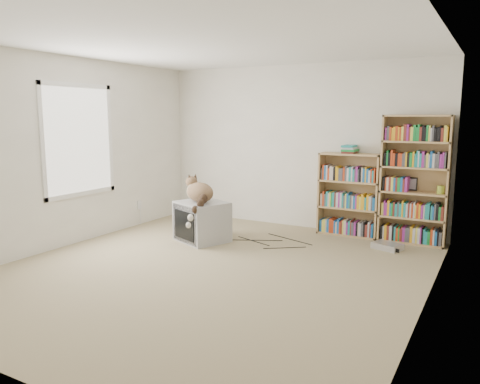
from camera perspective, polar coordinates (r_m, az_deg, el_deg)
The scene contains 16 objects.
floor at distance 5.37m, azimuth -3.53°, elevation -9.50°, with size 4.50×5.00×0.01m, color tan.
wall_back at distance 7.32m, azimuth 7.06°, elevation 5.46°, with size 4.50×0.02×2.50m, color white.
wall_left at distance 6.60m, azimuth -20.36°, elevation 4.55°, with size 0.02×5.00×2.50m, color white.
wall_right at distance 4.32m, azimuth 22.27°, elevation 2.28°, with size 0.02×5.00×2.50m, color white.
ceiling at distance 5.14m, azimuth -3.82°, elevation 17.92°, with size 4.50×5.00×0.02m, color white.
window at distance 6.71m, azimuth -19.06°, elevation 5.98°, with size 0.02×1.22×1.52m, color white.
crt_tv at distance 6.53m, azimuth -4.58°, elevation -3.61°, with size 0.81×0.77×0.55m.
cat at distance 6.41m, azimuth -5.07°, elevation -0.42°, with size 0.64×0.77×0.59m.
bookcase_tall at distance 6.76m, azimuth 20.51°, elevation 1.05°, with size 0.87×0.30×1.74m.
bookcase_short at distance 6.99m, azimuth 13.19°, elevation -0.72°, with size 0.87×0.30×1.20m.
book_stack at distance 6.90m, azimuth 13.31°, elevation 5.10°, with size 0.21×0.27×0.12m, color #B63818.
green_mug at distance 6.71m, azimuth 23.29°, elevation 0.27°, with size 0.10×0.10×0.11m, color #99B333.
framed_print at distance 6.85m, azimuth 20.24°, elevation 0.94°, with size 0.14×0.01×0.18m, color black.
dvd_player at distance 6.46m, azimuth 17.53°, elevation -6.31°, with size 0.35×0.25×0.08m, color silver.
wall_outlet at distance 7.66m, azimuth -12.17°, elevation -1.54°, with size 0.01×0.08×0.13m, color silver.
floor_cables at distance 6.57m, azimuth 5.13°, elevation -5.97°, with size 1.20×0.70×0.01m, color black, non-canonical shape.
Camera 1 is at (2.77, -4.26, 1.72)m, focal length 35.00 mm.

